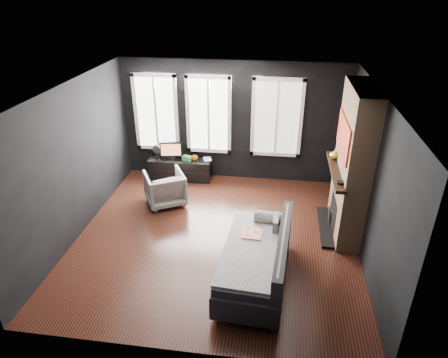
# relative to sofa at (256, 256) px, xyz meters

# --- Properties ---
(floor) EXTENTS (5.00, 5.00, 0.00)m
(floor) POSITION_rel_sofa_xyz_m (-0.77, 1.02, -0.45)
(floor) COLOR black
(floor) RESTS_ON ground
(ceiling) EXTENTS (5.00, 5.00, 0.00)m
(ceiling) POSITION_rel_sofa_xyz_m (-0.77, 1.02, 2.25)
(ceiling) COLOR white
(ceiling) RESTS_ON ground
(wall_back) EXTENTS (5.00, 0.02, 2.70)m
(wall_back) POSITION_rel_sofa_xyz_m (-0.77, 3.52, 0.90)
(wall_back) COLOR black
(wall_back) RESTS_ON ground
(wall_left) EXTENTS (0.02, 5.00, 2.70)m
(wall_left) POSITION_rel_sofa_xyz_m (-3.27, 1.02, 0.90)
(wall_left) COLOR black
(wall_left) RESTS_ON ground
(wall_right) EXTENTS (0.02, 5.00, 2.70)m
(wall_right) POSITION_rel_sofa_xyz_m (1.73, 1.02, 0.90)
(wall_right) COLOR black
(wall_right) RESTS_ON ground
(windows) EXTENTS (4.00, 0.16, 1.76)m
(windows) POSITION_rel_sofa_xyz_m (-1.22, 3.48, 1.93)
(windows) COLOR white
(windows) RESTS_ON wall_back
(fireplace) EXTENTS (0.70, 1.62, 2.70)m
(fireplace) POSITION_rel_sofa_xyz_m (1.53, 1.62, 0.90)
(fireplace) COLOR #93724C
(fireplace) RESTS_ON floor
(sofa) EXTENTS (1.19, 2.16, 0.90)m
(sofa) POSITION_rel_sofa_xyz_m (0.00, 0.00, 0.00)
(sofa) COLOR #262628
(sofa) RESTS_ON floor
(stripe_pillow) EXTENTS (0.09, 0.35, 0.35)m
(stripe_pillow) POSITION_rel_sofa_xyz_m (0.27, 0.55, 0.20)
(stripe_pillow) COLOR gray
(stripe_pillow) RESTS_ON sofa
(armchair) EXTENTS (0.99, 0.97, 0.77)m
(armchair) POSITION_rel_sofa_xyz_m (-2.01, 2.11, -0.07)
(armchair) COLOR white
(armchair) RESTS_ON floor
(media_console) EXTENTS (1.43, 0.46, 0.49)m
(media_console) POSITION_rel_sofa_xyz_m (-1.97, 3.26, -0.20)
(media_console) COLOR black
(media_console) RESTS_ON floor
(monitor) EXTENTS (0.53, 0.20, 0.46)m
(monitor) POSITION_rel_sofa_xyz_m (-2.17, 3.26, 0.27)
(monitor) COLOR black
(monitor) RESTS_ON media_console
(desk_fan) EXTENTS (0.27, 0.27, 0.31)m
(desk_fan) POSITION_rel_sofa_xyz_m (-2.51, 3.29, 0.20)
(desk_fan) COLOR #979797
(desk_fan) RESTS_ON media_console
(mug) EXTENTS (0.14, 0.11, 0.13)m
(mug) POSITION_rel_sofa_xyz_m (-1.62, 3.26, 0.11)
(mug) COLOR orange
(mug) RESTS_ON media_console
(book) EXTENTS (0.17, 0.07, 0.23)m
(book) POSITION_rel_sofa_xyz_m (-1.42, 3.30, 0.16)
(book) COLOR tan
(book) RESTS_ON media_console
(storage_box) EXTENTS (0.23, 0.19, 0.11)m
(storage_box) POSITION_rel_sofa_xyz_m (-1.79, 3.21, 0.10)
(storage_box) COLOR #2D7034
(storage_box) RESTS_ON media_console
(mantel_vase) EXTENTS (0.24, 0.25, 0.18)m
(mantel_vase) POSITION_rel_sofa_xyz_m (1.28, 2.07, 0.87)
(mantel_vase) COLOR gold
(mantel_vase) RESTS_ON fireplace
(mantel_clock) EXTENTS (0.13, 0.13, 0.04)m
(mantel_clock) POSITION_rel_sofa_xyz_m (1.28, 1.07, 0.80)
(mantel_clock) COLOR black
(mantel_clock) RESTS_ON fireplace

